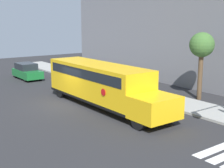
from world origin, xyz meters
TOP-DOWN VIEW (x-y plane):
  - ground_plane at (0.00, 0.00)m, footprint 60.00×60.00m
  - sidewalk_strip at (0.00, 6.50)m, footprint 44.00×3.00m
  - building_backdrop at (0.00, 13.00)m, footprint 32.00×4.00m
  - school_bus at (1.84, 1.77)m, footprint 11.35×2.57m
  - parked_car at (-11.00, 1.55)m, footprint 4.10×1.74m
  - tree_near_sidewalk at (4.64, 8.70)m, footprint 1.81×1.81m

SIDE VIEW (x-z plane):
  - ground_plane at x=0.00m, z-range 0.00..0.00m
  - sidewalk_strip at x=0.00m, z-range 0.00..0.15m
  - parked_car at x=-11.00m, z-range -0.02..1.57m
  - school_bus at x=1.84m, z-range 0.22..3.10m
  - tree_near_sidewalk at x=4.64m, z-range 1.43..6.40m
  - building_backdrop at x=0.00m, z-range 0.00..12.92m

